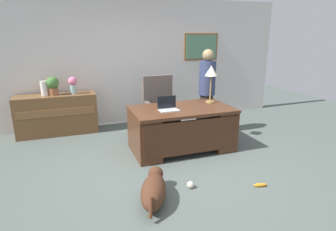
# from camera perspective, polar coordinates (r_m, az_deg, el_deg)

# --- Properties ---
(ground_plane) EXTENTS (12.00, 12.00, 0.00)m
(ground_plane) POSITION_cam_1_polar(r_m,az_deg,el_deg) (4.37, 2.08, -10.45)
(ground_plane) COLOR #4C5651
(back_wall) EXTENTS (7.00, 0.16, 2.70)m
(back_wall) POSITION_cam_1_polar(r_m,az_deg,el_deg) (6.42, -6.46, 10.69)
(back_wall) COLOR silver
(back_wall) RESTS_ON ground_plane
(desk) EXTENTS (1.71, 0.98, 0.75)m
(desk) POSITION_cam_1_polar(r_m,az_deg,el_deg) (4.87, 2.88, -2.43)
(desk) COLOR #4C2B19
(desk) RESTS_ON ground_plane
(credenza) EXTENTS (1.53, 0.50, 0.80)m
(credenza) POSITION_cam_1_polar(r_m,az_deg,el_deg) (6.08, -21.48, 0.20)
(credenza) COLOR brown
(credenza) RESTS_ON ground_plane
(armchair) EXTENTS (0.60, 0.59, 1.17)m
(armchair) POSITION_cam_1_polar(r_m,az_deg,el_deg) (5.62, -1.64, 1.26)
(armchair) COLOR #564C47
(armchair) RESTS_ON ground_plane
(person_standing) EXTENTS (0.32, 0.32, 1.68)m
(person_standing) POSITION_cam_1_polar(r_m,az_deg,el_deg) (5.62, 7.83, 4.85)
(person_standing) COLOR #262323
(person_standing) RESTS_ON ground_plane
(dog_lying) EXTENTS (0.54, 0.85, 0.30)m
(dog_lying) POSITION_cam_1_polar(r_m,az_deg,el_deg) (3.53, -2.90, -14.67)
(dog_lying) COLOR #472819
(dog_lying) RESTS_ON ground_plane
(laptop) EXTENTS (0.32, 0.22, 0.22)m
(laptop) POSITION_cam_1_polar(r_m,az_deg,el_deg) (4.65, -0.02, 1.79)
(laptop) COLOR #B2B5BA
(laptop) RESTS_ON desk
(desk_lamp) EXTENTS (0.22, 0.22, 0.67)m
(desk_lamp) POSITION_cam_1_polar(r_m,az_deg,el_deg) (5.14, 8.71, 8.44)
(desk_lamp) COLOR #9E8447
(desk_lamp) RESTS_ON desk
(vase_with_flowers) EXTENTS (0.17, 0.17, 0.34)m
(vase_with_flowers) POSITION_cam_1_polar(r_m,az_deg,el_deg) (5.95, -18.67, 6.07)
(vase_with_flowers) COLOR #95BAC0
(vase_with_flowers) RESTS_ON credenza
(vase_empty) EXTENTS (0.13, 0.13, 0.28)m
(vase_empty) POSITION_cam_1_polar(r_m,az_deg,el_deg) (5.98, -23.73, 5.05)
(vase_empty) COLOR silver
(vase_empty) RESTS_ON credenza
(potted_plant) EXTENTS (0.24, 0.24, 0.36)m
(potted_plant) POSITION_cam_1_polar(r_m,az_deg,el_deg) (5.96, -22.25, 5.73)
(potted_plant) COLOR brown
(potted_plant) RESTS_ON credenza
(dog_toy_ball) EXTENTS (0.09, 0.09, 0.09)m
(dog_toy_ball) POSITION_cam_1_polar(r_m,az_deg,el_deg) (3.84, 4.54, -13.78)
(dog_toy_ball) COLOR beige
(dog_toy_ball) RESTS_ON ground_plane
(dog_toy_bone) EXTENTS (0.19, 0.09, 0.05)m
(dog_toy_bone) POSITION_cam_1_polar(r_m,az_deg,el_deg) (4.06, 18.12, -13.18)
(dog_toy_bone) COLOR orange
(dog_toy_bone) RESTS_ON ground_plane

